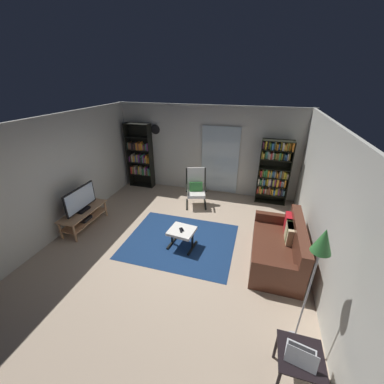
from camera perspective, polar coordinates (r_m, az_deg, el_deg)
The scene contains 19 objects.
ground_plane at distance 5.30m, azimuth -4.06°, elevation -12.55°, with size 7.02×7.02×0.00m, color tan.
wall_back at distance 7.21m, azimuth 3.55°, elevation 9.93°, with size 5.60×0.06×2.60m, color beige.
wall_left at distance 6.04m, azimuth -29.37°, elevation 3.29°, with size 0.06×6.00×2.60m, color beige.
wall_right at distance 4.51m, azimuth 29.67°, elevation -3.99°, with size 0.06×6.00×2.60m, color beige.
glass_door_panel at distance 7.14m, azimuth 6.70°, elevation 7.56°, with size 1.10×0.01×2.00m, color silver.
area_rug at distance 5.39m, azimuth -2.82°, elevation -11.64°, with size 2.36×1.90×0.01m, color navy.
tv_stand at distance 6.25m, azimuth -24.54°, elevation -5.27°, with size 0.48×1.24×0.45m.
television at distance 6.06m, azimuth -25.23°, elevation -1.78°, with size 0.20×0.95×0.58m.
bookshelf_near_tv at distance 7.82m, azimuth -12.32°, elevation 8.16°, with size 0.80×0.30×2.04m.
bookshelf_near_sofa at distance 6.92m, azimuth 19.08°, elevation 4.79°, with size 0.83×0.30×1.82m.
leather_sofa at distance 5.01m, azimuth 20.37°, elevation -12.47°, with size 0.89×1.73×0.86m.
lounge_armchair at distance 6.63m, azimuth 0.96°, elevation 1.42°, with size 0.73×0.79×1.02m.
ottoman at distance 5.05m, azimuth -2.45°, elevation -9.75°, with size 0.57×0.54×0.42m.
tv_remote at distance 4.97m, azimuth -2.72°, elevation -9.23°, with size 0.04×0.14×0.02m, color black.
cell_phone at distance 5.01m, azimuth -2.50°, elevation -9.03°, with size 0.07×0.14×0.01m, color black.
floor_lamp_by_sofa at distance 3.05m, azimuth 28.45°, elevation -12.48°, with size 0.22×0.22×1.86m.
side_table at distance 3.50m, azimuth 24.36°, elevation -33.02°, with size 0.49×0.49×0.52m.
laptop at distance 3.34m, azimuth 24.78°, elevation -32.18°, with size 0.37×0.34×0.20m.
wall_clock at distance 7.51m, azimuth -8.80°, elevation 14.67°, with size 0.29×0.03×0.29m.
Camera 1 is at (1.50, -3.86, 3.30)m, focal length 22.18 mm.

